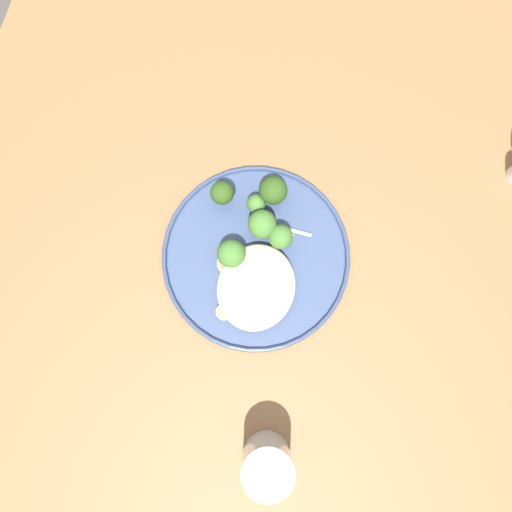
# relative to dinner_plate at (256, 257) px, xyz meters

# --- Properties ---
(ground) EXTENTS (6.00, 6.00, 0.00)m
(ground) POSITION_rel_dinner_plate_xyz_m (0.01, 0.02, -0.75)
(ground) COLOR #47423D
(wooden_dining_table) EXTENTS (1.40, 1.00, 0.74)m
(wooden_dining_table) POSITION_rel_dinner_plate_xyz_m (0.01, 0.02, -0.09)
(wooden_dining_table) COLOR brown
(wooden_dining_table) RESTS_ON ground
(dinner_plate) EXTENTS (0.29, 0.29, 0.02)m
(dinner_plate) POSITION_rel_dinner_plate_xyz_m (0.00, 0.00, 0.00)
(dinner_plate) COLOR #38476B
(dinner_plate) RESTS_ON wooden_dining_table
(noodle_bed) EXTENTS (0.13, 0.12, 0.04)m
(noodle_bed) POSITION_rel_dinner_plate_xyz_m (-0.05, -0.01, 0.02)
(noodle_bed) COLOR beige
(noodle_bed) RESTS_ON dinner_plate
(seared_scallop_large_seared) EXTENTS (0.02, 0.02, 0.01)m
(seared_scallop_large_seared) POSITION_rel_dinner_plate_xyz_m (-0.04, 0.02, 0.01)
(seared_scallop_large_seared) COLOR #E5C689
(seared_scallop_large_seared) RESTS_ON dinner_plate
(seared_scallop_half_hidden) EXTENTS (0.03, 0.03, 0.01)m
(seared_scallop_half_hidden) POSITION_rel_dinner_plate_xyz_m (-0.09, 0.02, 0.01)
(seared_scallop_half_hidden) COLOR #E5C689
(seared_scallop_half_hidden) RESTS_ON dinner_plate
(seared_scallop_tiny_bay) EXTENTS (0.03, 0.03, 0.01)m
(seared_scallop_tiny_bay) POSITION_rel_dinner_plate_xyz_m (-0.02, -0.01, 0.01)
(seared_scallop_tiny_bay) COLOR #DBB77A
(seared_scallop_tiny_bay) RESTS_ON dinner_plate
(seared_scallop_left_edge) EXTENTS (0.03, 0.03, 0.02)m
(seared_scallop_left_edge) POSITION_rel_dinner_plate_xyz_m (-0.04, -0.04, 0.01)
(seared_scallop_left_edge) COLOR #DBB77A
(seared_scallop_left_edge) RESTS_ON dinner_plate
(seared_scallop_rear_pale) EXTENTS (0.03, 0.03, 0.01)m
(seared_scallop_rear_pale) POSITION_rel_dinner_plate_xyz_m (-0.02, 0.04, 0.01)
(seared_scallop_rear_pale) COLOR #DBB77A
(seared_scallop_rear_pale) RESTS_ON dinner_plate
(broccoli_floret_rear_charred) EXTENTS (0.03, 0.03, 0.04)m
(broccoli_floret_rear_charred) POSITION_rel_dinner_plate_xyz_m (0.07, 0.02, 0.03)
(broccoli_floret_rear_charred) COLOR #89A356
(broccoli_floret_rear_charred) RESTS_ON dinner_plate
(broccoli_floret_beside_noodles) EXTENTS (0.04, 0.04, 0.05)m
(broccoli_floret_beside_noodles) POSITION_rel_dinner_plate_xyz_m (-0.01, 0.03, 0.03)
(broccoli_floret_beside_noodles) COLOR #7A994C
(broccoli_floret_beside_noodles) RESTS_ON dinner_plate
(broccoli_floret_center_pile) EXTENTS (0.04, 0.04, 0.06)m
(broccoli_floret_center_pile) POSITION_rel_dinner_plate_xyz_m (0.03, -0.03, 0.04)
(broccoli_floret_center_pile) COLOR #7A994C
(broccoli_floret_center_pile) RESTS_ON dinner_plate
(broccoli_floret_tall_stalk) EXTENTS (0.04, 0.04, 0.06)m
(broccoli_floret_tall_stalk) POSITION_rel_dinner_plate_xyz_m (0.07, 0.07, 0.04)
(broccoli_floret_tall_stalk) COLOR #89A356
(broccoli_floret_tall_stalk) RESTS_ON dinner_plate
(broccoli_floret_right_tilted) EXTENTS (0.04, 0.04, 0.06)m
(broccoli_floret_right_tilted) POSITION_rel_dinner_plate_xyz_m (0.04, 0.00, 0.04)
(broccoli_floret_right_tilted) COLOR #7A994C
(broccoli_floret_right_tilted) RESTS_ON dinner_plate
(broccoli_floret_near_rim) EXTENTS (0.04, 0.04, 0.06)m
(broccoli_floret_near_rim) POSITION_rel_dinner_plate_xyz_m (0.10, 0.00, 0.04)
(broccoli_floret_near_rim) COLOR #89A356
(broccoli_floret_near_rim) RESTS_ON dinner_plate
(onion_sliver_pale_crescent) EXTENTS (0.04, 0.03, 0.00)m
(onion_sliver_pale_crescent) POSITION_rel_dinner_plate_xyz_m (0.03, -0.03, 0.01)
(onion_sliver_pale_crescent) COLOR silver
(onion_sliver_pale_crescent) RESTS_ON dinner_plate
(onion_sliver_long_sliver) EXTENTS (0.01, 0.04, 0.00)m
(onion_sliver_long_sliver) POSITION_rel_dinner_plate_xyz_m (0.05, -0.05, 0.01)
(onion_sliver_long_sliver) COLOR silver
(onion_sliver_long_sliver) RESTS_ON dinner_plate
(water_glass) EXTENTS (0.07, 0.07, 0.10)m
(water_glass) POSITION_rel_dinner_plate_xyz_m (-0.28, -0.10, 0.04)
(water_glass) COLOR silver
(water_glass) RESTS_ON wooden_dining_table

